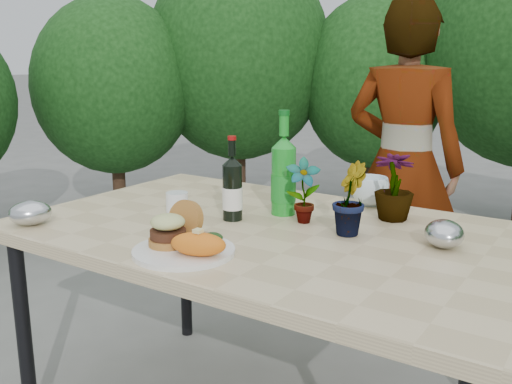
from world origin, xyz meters
The scene contains 17 objects.
patio_table centered at (0.00, 0.00, 0.69)m, with size 1.60×1.00×0.75m.
shrub_hedge centered at (0.14, 1.81, 1.17)m, with size 6.81×5.15×2.25m.
dinner_plate centered at (-0.06, -0.34, 0.76)m, with size 0.28×0.28×0.01m, color white.
burger_stack centered at (-0.12, -0.32, 0.81)m, with size 0.11×0.16×0.11m.
sweet_potato centered at (0.01, -0.36, 0.80)m, with size 0.15×0.08×0.06m, color orange.
grilled_veg centered at (-0.05, -0.25, 0.78)m, with size 0.08×0.05×0.03m.
wine_bottle centered at (-0.15, 0.01, 0.85)m, with size 0.07×0.07×0.28m.
sparkling_water centered at (-0.05, 0.16, 0.88)m, with size 0.09×0.09×0.35m.
plastic_cup centered at (-0.29, -0.10, 0.80)m, with size 0.07×0.07×0.10m, color white.
seedling_left centered at (0.06, 0.10, 0.86)m, with size 0.11×0.08×0.21m, color #2B571E.
seedling_mid centered at (0.23, 0.07, 0.86)m, with size 0.12×0.10×0.22m, color #28591E.
seedling_right centered at (0.29, 0.30, 0.86)m, with size 0.13×0.13×0.23m, color #2C6121.
blue_bowl centered at (0.15, 0.44, 0.80)m, with size 0.13×0.13×0.10m, color white.
foil_packet_left centered at (-0.65, -0.40, 0.79)m, with size 0.13×0.11×0.08m, color #BABDC1.
foil_packet_right centered at (0.51, 0.11, 0.79)m, with size 0.13×0.11×0.08m, color #B2B4B9.
person centered at (0.03, 1.14, 0.77)m, with size 0.56×0.37×1.55m, color #906248.
terracotta_pot centered at (-1.44, 1.97, 0.07)m, with size 0.17×0.17×0.14m.
Camera 1 is at (0.91, -1.46, 1.27)m, focal length 40.00 mm.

